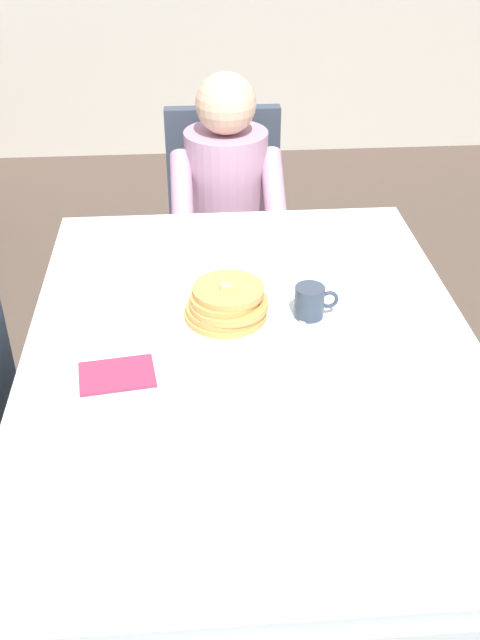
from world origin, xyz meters
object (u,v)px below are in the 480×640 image
at_px(dining_table_main, 252,373).
at_px(spoon_near_edge, 234,405).
at_px(cup_coffee, 310,302).
at_px(fork_left_of_plate, 151,329).
at_px(chair_diner, 224,216).
at_px(diner_person, 226,200).
at_px(knife_right_of_plate, 302,322).
at_px(syrup_pitcher, 119,280).
at_px(plate_breakfast, 227,319).
at_px(breakfast_stack, 227,303).

distance_m(dining_table_main, spoon_near_edge, 0.25).
distance_m(cup_coffee, fork_left_of_plate, 0.41).
relative_size(chair_diner, diner_person, 0.83).
bearing_deg(chair_diner, fork_left_of_plate, 77.43).
relative_size(chair_diner, knife_right_of_plate, 4.65).
xyz_separation_m(chair_diner, knife_right_of_plate, (0.14, -1.09, 0.21)).
height_order(syrup_pitcher, fork_left_of_plate, syrup_pitcher).
relative_size(dining_table_main, syrup_pitcher, 19.05).
relative_size(diner_person, plate_breakfast, 4.00).
distance_m(diner_person, fork_left_of_plate, 0.97).
height_order(plate_breakfast, spoon_near_edge, plate_breakfast).
bearing_deg(syrup_pitcher, knife_right_of_plate, -21.92).
bearing_deg(dining_table_main, chair_diner, 90.13).
bearing_deg(diner_person, spoon_near_edge, 87.34).
distance_m(diner_person, spoon_near_edge, 1.24).
relative_size(dining_table_main, diner_person, 1.36).
xyz_separation_m(chair_diner, diner_person, (-0.00, -0.16, 0.14)).
bearing_deg(syrup_pitcher, plate_breakfast, -31.18).
relative_size(cup_coffee, knife_right_of_plate, 0.57).
distance_m(plate_breakfast, fork_left_of_plate, 0.19).
relative_size(dining_table_main, knife_right_of_plate, 7.62).
distance_m(syrup_pitcher, spoon_near_edge, 0.57).
bearing_deg(diner_person, fork_left_of_plate, 75.42).
xyz_separation_m(fork_left_of_plate, knife_right_of_plate, (0.38, 0.00, 0.00)).
bearing_deg(diner_person, syrup_pitcher, 66.04).
relative_size(diner_person, cup_coffee, 9.91).
bearing_deg(diner_person, breakfast_stack, 86.68).
height_order(chair_diner, knife_right_of_plate, chair_diner).
distance_m(plate_breakfast, spoon_near_edge, 0.33).
relative_size(dining_table_main, chair_diner, 1.64).
relative_size(breakfast_stack, cup_coffee, 1.87).
bearing_deg(plate_breakfast, syrup_pitcher, 148.82).
relative_size(plate_breakfast, cup_coffee, 2.48).
distance_m(dining_table_main, diner_person, 1.01).
xyz_separation_m(dining_table_main, syrup_pitcher, (-0.33, 0.27, 0.13)).
relative_size(chair_diner, fork_left_of_plate, 5.17).
xyz_separation_m(chair_diner, plate_breakfast, (-0.05, -1.07, 0.22)).
height_order(chair_diner, plate_breakfast, chair_diner).
distance_m(breakfast_stack, syrup_pitcher, 0.32).
bearing_deg(dining_table_main, knife_right_of_plate, 30.60).
bearing_deg(fork_left_of_plate, plate_breakfast, -77.76).
height_order(knife_right_of_plate, spoon_near_edge, same).
height_order(breakfast_stack, syrup_pitcher, breakfast_stack).
bearing_deg(breakfast_stack, fork_left_of_plate, -173.13).
bearing_deg(chair_diner, plate_breakfast, 87.16).
xyz_separation_m(dining_table_main, plate_breakfast, (-0.06, 0.10, 0.10)).
distance_m(diner_person, breakfast_stack, 0.92).
xyz_separation_m(dining_table_main, spoon_near_edge, (-0.06, -0.23, 0.09)).
bearing_deg(knife_right_of_plate, spoon_near_edge, 152.35).
relative_size(plate_breakfast, breakfast_stack, 1.32).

